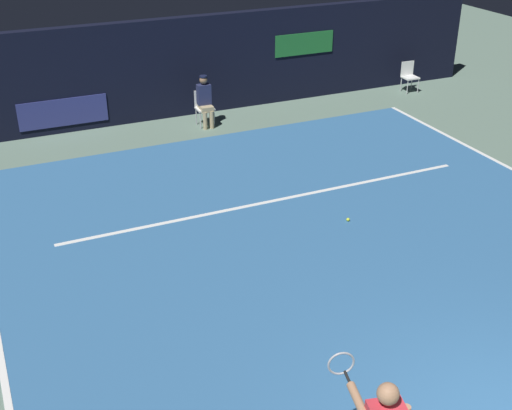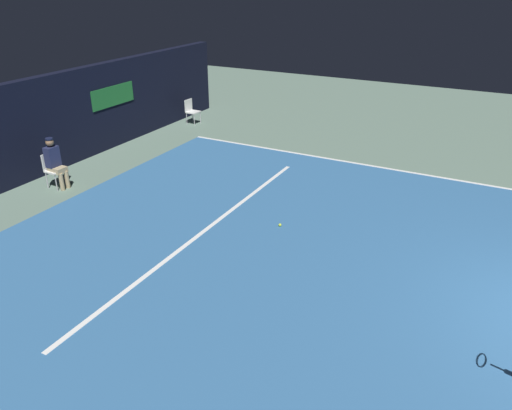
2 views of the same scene
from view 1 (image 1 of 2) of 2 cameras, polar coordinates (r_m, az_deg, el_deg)
The scene contains 7 objects.
ground_plane at distance 11.95m, azimuth 5.86°, elevation -3.81°, with size 35.06×35.06×0.00m, color slate.
court_surface at distance 11.95m, azimuth 5.86°, elevation -3.79°, with size 11.17×11.92×0.01m, color #336699.
line_service at distance 13.56m, azimuth 1.54°, elevation 0.37°, with size 8.71×0.10×0.01m, color white.
back_wall at distance 18.15m, azimuth -6.49°, elevation 11.56°, with size 18.05×0.33×2.60m.
line_judge_on_chair at distance 17.40m, azimuth -4.38°, elevation 8.86°, with size 0.45×0.54×1.32m.
courtside_chair_near at distance 20.74m, azimuth 12.90°, elevation 10.75°, with size 0.45×0.43×0.88m.
tennis_ball at distance 12.89m, azimuth 7.84°, elevation -1.23°, with size 0.07×0.07×0.07m, color #CCE033.
Camera 1 is at (-5.28, -3.85, 6.11)m, focal length 47.01 mm.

